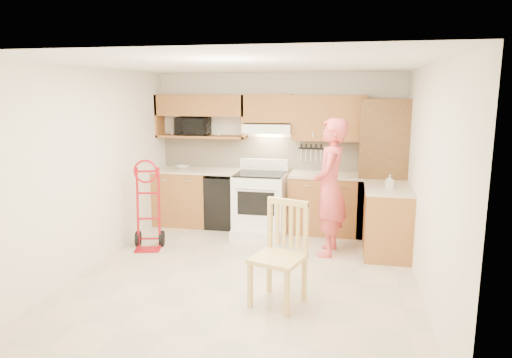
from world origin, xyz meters
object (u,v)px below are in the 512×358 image
(person, at_px, (330,188))
(hand_truck, at_px, (147,209))
(microwave, at_px, (193,126))
(dining_chair, at_px, (278,255))
(range, at_px, (259,199))

(person, height_order, hand_truck, person)
(person, bearing_deg, microwave, -110.94)
(dining_chair, bearing_deg, person, 93.10)
(person, bearing_deg, range, -115.68)
(range, bearing_deg, microwave, 158.85)
(microwave, xyz_separation_m, person, (2.31, -1.12, -0.71))
(dining_chair, bearing_deg, microwave, 141.78)
(range, distance_m, dining_chair, 2.41)
(range, bearing_deg, person, -30.54)
(range, relative_size, dining_chair, 1.05)
(hand_truck, bearing_deg, range, 20.70)
(range, distance_m, hand_truck, 1.71)
(microwave, relative_size, hand_truck, 0.47)
(hand_truck, height_order, dining_chair, hand_truck)
(range, xyz_separation_m, person, (1.10, -0.65, 0.36))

